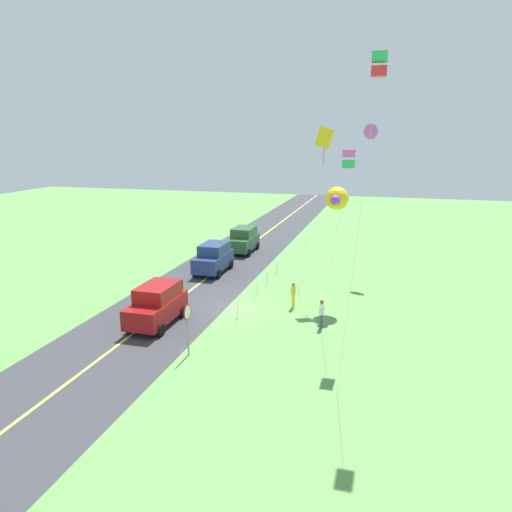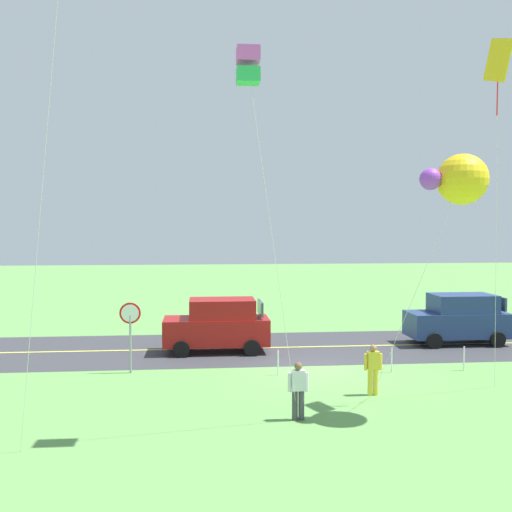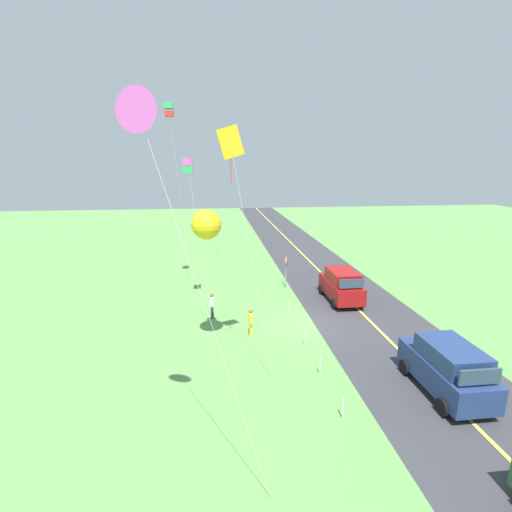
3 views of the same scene
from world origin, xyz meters
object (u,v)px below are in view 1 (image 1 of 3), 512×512
person_adult_companion (293,294)px  kite_red_low (349,159)px  car_parked_west_near (213,258)px  kite_blue_mid (337,198)px  kite_pink_drift (379,66)px  kite_yellow_high (370,132)px  car_parked_west_far (243,240)px  kite_green_far (324,141)px  person_adult_near (322,313)px  stop_sign (187,320)px  car_suv_foreground (157,304)px

person_adult_companion → kite_red_low: 9.89m
car_parked_west_near → kite_blue_mid: 11.99m
person_adult_companion → kite_pink_drift: size_ratio=0.12×
kite_pink_drift → kite_yellow_high: bearing=-176.6°
car_parked_west_far → kite_green_far: kite_green_far is taller
kite_blue_mid → person_adult_companion: bearing=-52.4°
car_parked_west_near → person_adult_near: car_parked_west_near is taller
person_adult_companion → kite_red_low: size_ratio=0.17×
stop_sign → kite_yellow_high: bearing=157.4°
kite_red_low → kite_green_far: size_ratio=0.89×
car_parked_west_near → person_adult_companion: bearing=50.5°
person_adult_near → person_adult_companion: bearing=-168.1°
car_suv_foreground → kite_pink_drift: bearing=73.2°
stop_sign → kite_red_low: (-3.72, 6.85, 7.37)m
car_parked_west_far → kite_green_far: bearing=40.1°
stop_sign → kite_green_far: size_ratio=0.24×
car_parked_west_far → person_adult_companion: car_parked_west_far is taller
kite_pink_drift → kite_green_far: bearing=-162.8°
car_parked_west_far → kite_green_far: 15.67m
stop_sign → kite_green_far: kite_green_far is taller
car_suv_foreground → kite_yellow_high: size_ratio=0.40×
person_adult_companion → kite_green_far: size_ratio=0.15×
car_suv_foreground → stop_sign: (3.25, 3.27, 0.65)m
kite_red_low → kite_green_far: bearing=-163.5°
kite_green_far → kite_pink_drift: bearing=17.2°
person_adult_companion → kite_yellow_high: kite_yellow_high is taller
kite_blue_mid → kite_pink_drift: 11.86m
car_parked_west_far → person_adult_near: 18.52m
car_parked_west_far → kite_red_low: bearing=31.3°
car_suv_foreground → car_parked_west_near: bearing=-176.3°
stop_sign → kite_pink_drift: size_ratio=0.19×
person_adult_near → person_adult_companion: 3.46m
stop_sign → kite_red_low: bearing=118.5°
car_parked_west_far → person_adult_companion: size_ratio=2.75×
car_parked_west_near → kite_yellow_high: kite_yellow_high is taller
person_adult_near → kite_blue_mid: bearing=152.8°
person_adult_companion → kite_red_low: kite_red_low is taller
car_suv_foreground → car_parked_west_near: size_ratio=1.00×
car_suv_foreground → kite_pink_drift: kite_pink_drift is taller
car_parked_west_far → kite_red_low: (17.43, 10.59, 8.02)m
car_parked_west_near → person_adult_companion: car_parked_west_near is taller
stop_sign → kite_green_far: (-11.23, 4.62, 8.14)m
car_parked_west_far → kite_pink_drift: size_ratio=0.33×
person_adult_near → kite_blue_mid: (-4.44, 0.10, 5.72)m
car_suv_foreground → car_parked_west_near: (-10.84, -0.70, 0.00)m
kite_green_far → car_parked_west_near: bearing=-108.4°
kite_red_low → kite_green_far: kite_green_far is taller
car_parked_west_near → kite_blue_mid: bearing=65.3°
car_parked_west_near → kite_red_low: kite_red_low is taller
kite_blue_mid → kite_yellow_high: bearing=169.4°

